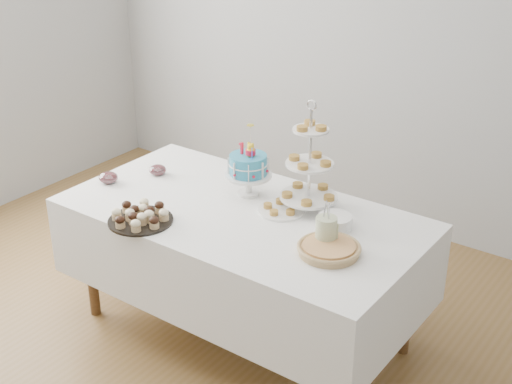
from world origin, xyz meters
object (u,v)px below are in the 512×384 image
Objects in this scene: plate_stack at (335,222)px; pie at (329,249)px; cupcake_tray at (140,215)px; tiered_stand at (310,164)px; birthday_cake at (248,176)px; utensil_pitcher at (326,231)px; jam_bowl_b at (158,170)px; pastry_plate at (281,209)px; table at (242,249)px; jam_bowl_a at (108,178)px.

pie is at bearing -66.00° from plate_stack.
pie is at bearing 16.72° from cupcake_tray.
cupcake_tray is at bearing -133.67° from tiered_stand.
birthday_cake reaches higher than plate_stack.
utensil_pitcher is at bearing 131.98° from pie.
jam_bowl_b is at bearing -163.21° from birthday_cake.
birthday_cake is at bearing 174.05° from plate_stack.
plate_stack is at bearing 1.45° from pastry_plate.
table is at bearing -143.74° from pastry_plate.
table is at bearing 10.46° from jam_bowl_a.
jam_bowl_a is at bearing -120.69° from jam_bowl_b.
utensil_pitcher reaches higher than pie.
pie is at bearing 1.76° from jam_bowl_a.
tiered_stand reaches higher than utensil_pitcher.
pie is at bearing -46.49° from tiered_stand.
birthday_cake reaches higher than jam_bowl_a.
utensil_pitcher is (0.54, -0.05, 0.31)m from table.
utensil_pitcher is at bearing -24.95° from pastry_plate.
pie is at bearing -9.11° from jam_bowl_b.
birthday_cake is 1.31× the size of pie.
jam_bowl_b is at bearing -178.31° from plate_stack.
cupcake_tray is 0.54m from jam_bowl_a.
jam_bowl_a is at bearing 153.70° from cupcake_tray.
pie is (0.95, 0.28, -0.01)m from cupcake_tray.
pie is 0.26m from plate_stack.
jam_bowl_a is 1.39m from utensil_pitcher.
jam_bowl_a is (-1.01, -0.28, 0.01)m from pastry_plate.
birthday_cake is 0.60m from plate_stack.
cupcake_tray is 0.96m from utensil_pitcher.
pastry_plate is at bearing 136.77° from utensil_pitcher.
cupcake_tray is 0.99m from pie.
table is at bearing 156.10° from utensil_pitcher.
tiered_stand is 2.58× the size of utensil_pitcher.
jam_bowl_a is at bearing -169.54° from table.
pie is 0.51× the size of tiered_stand.
tiered_stand is 3.45× the size of plate_stack.
tiered_stand reaches higher than pie.
jam_bowl_a is 1.08× the size of jam_bowl_b.
plate_stack is at bearing -26.43° from tiered_stand.
cupcake_tray is at bearing -55.45° from jam_bowl_b.
tiered_stand is at bearing 115.51° from utensil_pitcher.
pie is 0.09m from utensil_pitcher.
jam_bowl_b is (-0.86, -0.03, 0.01)m from pastry_plate.
table is 0.63m from utensil_pitcher.
jam_bowl_b reaches higher than pie.
jam_bowl_a is 0.47× the size of utensil_pitcher.
birthday_cake is 1.19× the size of cupcake_tray.
pie is 1.76× the size of plate_stack.
cupcake_tray reaches higher than jam_bowl_b.
table is 0.60m from tiered_stand.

